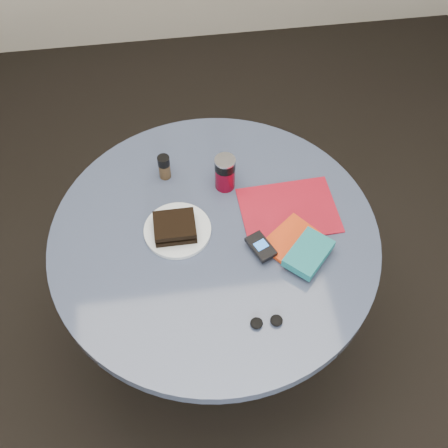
{
  "coord_description": "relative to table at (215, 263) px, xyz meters",
  "views": [
    {
      "loc": [
        -0.1,
        -0.95,
        2.15
      ],
      "look_at": [
        0.03,
        0.0,
        0.8
      ],
      "focal_mm": 45.0,
      "sensor_mm": 36.0,
      "label": 1
    }
  ],
  "objects": [
    {
      "name": "sandwich",
      "position": [
        -0.12,
        0.02,
        0.2
      ],
      "size": [
        0.12,
        0.1,
        0.04
      ],
      "color": "black",
      "rests_on": "plate"
    },
    {
      "name": "mp3_player",
      "position": [
        0.13,
        -0.08,
        0.19
      ],
      "size": [
        0.09,
        0.11,
        0.02
      ],
      "color": "black",
      "rests_on": "red_book"
    },
    {
      "name": "pepper_grinder",
      "position": [
        -0.13,
        0.25,
        0.21
      ],
      "size": [
        0.05,
        0.05,
        0.09
      ],
      "color": "#3F2F1B",
      "rests_on": "table"
    },
    {
      "name": "ground",
      "position": [
        0.0,
        0.0,
        -0.59
      ],
      "size": [
        4.0,
        4.0,
        0.0
      ],
      "primitive_type": "plane",
      "color": "black",
      "rests_on": "ground"
    },
    {
      "name": "red_book",
      "position": [
        0.22,
        -0.06,
        0.18
      ],
      "size": [
        0.19,
        0.18,
        0.01
      ],
      "primitive_type": "cube",
      "rotation": [
        0.0,
        0.0,
        0.67
      ],
      "color": "#B9330E",
      "rests_on": "magazine"
    },
    {
      "name": "table",
      "position": [
        0.0,
        0.0,
        0.0
      ],
      "size": [
        1.0,
        1.0,
        0.75
      ],
      "color": "black",
      "rests_on": "ground"
    },
    {
      "name": "novel",
      "position": [
        0.26,
        -0.12,
        0.2
      ],
      "size": [
        0.17,
        0.17,
        0.03
      ],
      "primitive_type": "cube",
      "rotation": [
        0.0,
        0.0,
        0.81
      ],
      "color": "#16626A",
      "rests_on": "red_book"
    },
    {
      "name": "plate",
      "position": [
        -0.11,
        0.03,
        0.17
      ],
      "size": [
        0.21,
        0.21,
        0.01
      ],
      "primitive_type": "cylinder",
      "rotation": [
        0.0,
        0.0,
        -0.01
      ],
      "color": "white",
      "rests_on": "table"
    },
    {
      "name": "magazine",
      "position": [
        0.24,
        0.06,
        0.17
      ],
      "size": [
        0.3,
        0.23,
        0.01
      ],
      "primitive_type": "cube",
      "rotation": [
        0.0,
        0.0,
        0.04
      ],
      "color": "maroon",
      "rests_on": "table"
    },
    {
      "name": "soda_can",
      "position": [
        0.06,
        0.19,
        0.23
      ],
      "size": [
        0.07,
        0.07,
        0.12
      ],
      "color": "maroon",
      "rests_on": "table"
    },
    {
      "name": "headphones",
      "position": [
        0.1,
        -0.31,
        0.17
      ],
      "size": [
        0.09,
        0.04,
        0.02
      ],
      "color": "black",
      "rests_on": "table"
    }
  ]
}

